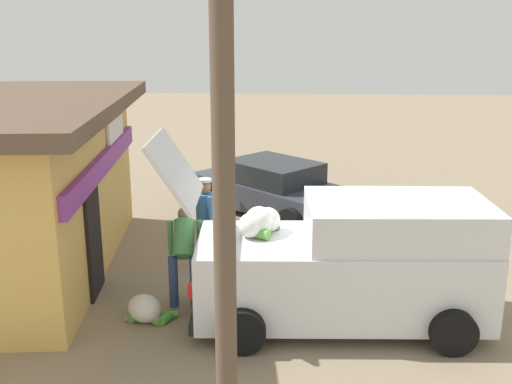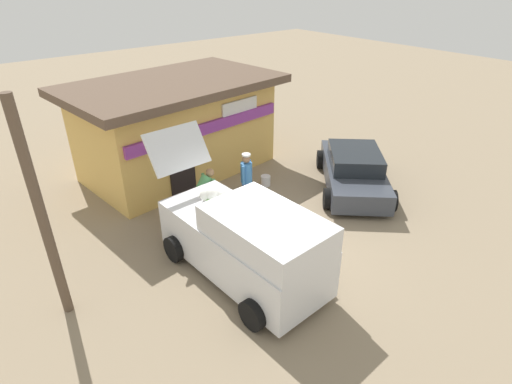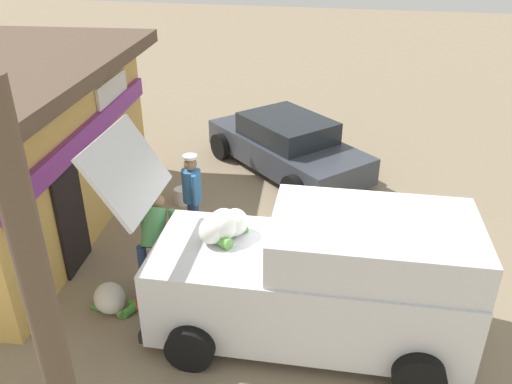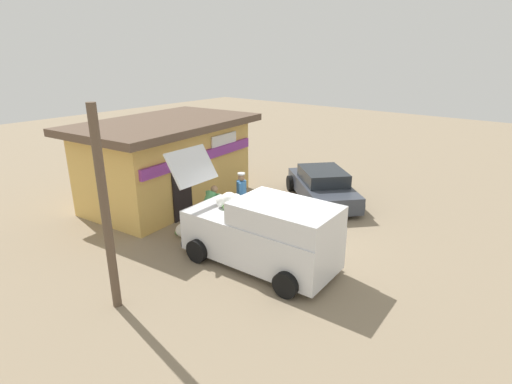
% 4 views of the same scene
% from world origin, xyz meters
% --- Properties ---
extents(ground_plane, '(60.00, 60.00, 0.00)m').
position_xyz_m(ground_plane, '(0.00, 0.00, 0.00)').
color(ground_plane, gray).
extents(storefront_bar, '(7.28, 4.91, 3.19)m').
position_xyz_m(storefront_bar, '(0.57, 5.60, 1.64)').
color(storefront_bar, '#E0B259').
rests_on(storefront_bar, ground_plane).
extents(delivery_van, '(2.28, 5.01, 2.91)m').
position_xyz_m(delivery_van, '(-1.16, -0.43, 0.98)').
color(delivery_van, silver).
rests_on(delivery_van, ground_plane).
extents(parked_sedan, '(4.17, 4.31, 1.29)m').
position_xyz_m(parked_sedan, '(4.31, 0.87, 0.61)').
color(parked_sedan, '#383D47').
rests_on(parked_sedan, ground_plane).
extents(vendor_standing, '(0.51, 0.46, 1.75)m').
position_xyz_m(vendor_standing, '(0.80, 2.04, 1.01)').
color(vendor_standing, navy).
rests_on(vendor_standing, ground_plane).
extents(customer_bending, '(0.71, 0.57, 1.56)m').
position_xyz_m(customer_bending, '(-0.61, 2.20, 0.94)').
color(customer_bending, navy).
rests_on(customer_bending, ground_plane).
extents(unloaded_banana_pile, '(0.78, 0.88, 0.41)m').
position_xyz_m(unloaded_banana_pile, '(-1.31, 2.71, 0.18)').
color(unloaded_banana_pile, silver).
rests_on(unloaded_banana_pile, ground_plane).
extents(paint_bucket, '(0.33, 0.33, 0.34)m').
position_xyz_m(paint_bucket, '(2.15, 2.75, 0.17)').
color(paint_bucket, silver).
rests_on(paint_bucket, ground_plane).
extents(utility_pole, '(0.20, 0.20, 4.68)m').
position_xyz_m(utility_pole, '(-4.80, 1.07, 2.34)').
color(utility_pole, brown).
rests_on(utility_pole, ground_plane).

